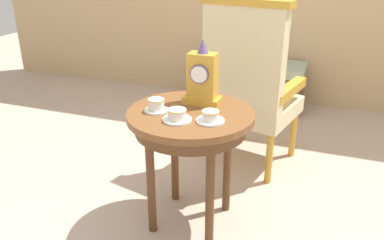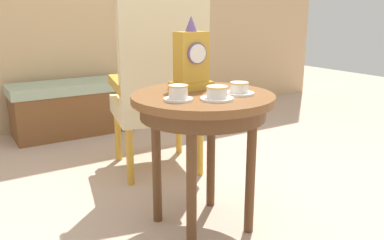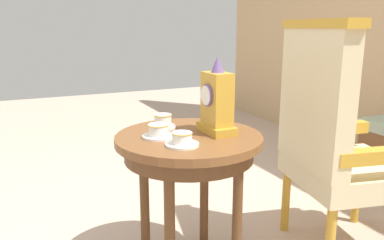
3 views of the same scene
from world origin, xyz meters
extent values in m
plane|color=#BCA38E|center=(0.00, 0.00, 0.00)|extent=(10.00, 10.00, 0.00)
cylinder|color=brown|center=(0.06, 0.09, 0.63)|extent=(0.64, 0.64, 0.03)
cylinder|color=#56351C|center=(0.06, 0.09, 0.58)|extent=(0.56, 0.56, 0.07)
cylinder|color=#56351C|center=(0.21, 0.25, 0.31)|extent=(0.04, 0.04, 0.62)
cylinder|color=#56351C|center=(-0.10, 0.25, 0.31)|extent=(0.04, 0.04, 0.62)
cylinder|color=#56351C|center=(-0.10, -0.07, 0.31)|extent=(0.04, 0.04, 0.62)
cylinder|color=#56351C|center=(0.21, -0.07, 0.31)|extent=(0.04, 0.04, 0.62)
cylinder|color=white|center=(-0.10, 0.03, 0.66)|extent=(0.12, 0.12, 0.01)
cylinder|color=white|center=(-0.10, 0.03, 0.69)|extent=(0.08, 0.08, 0.05)
torus|color=gold|center=(-0.10, 0.03, 0.71)|extent=(0.08, 0.08, 0.00)
cylinder|color=white|center=(0.04, -0.04, 0.66)|extent=(0.14, 0.14, 0.01)
cylinder|color=white|center=(0.04, -0.04, 0.68)|extent=(0.09, 0.09, 0.05)
torus|color=gold|center=(0.04, -0.04, 0.71)|extent=(0.09, 0.09, 0.00)
cylinder|color=white|center=(0.19, 0.00, 0.66)|extent=(0.13, 0.13, 0.01)
cylinder|color=white|center=(0.19, 0.00, 0.68)|extent=(0.08, 0.08, 0.05)
torus|color=gold|center=(0.19, 0.00, 0.70)|extent=(0.08, 0.08, 0.00)
cube|color=gold|center=(0.07, 0.22, 0.67)|extent=(0.19, 0.11, 0.04)
cube|color=gold|center=(0.07, 0.22, 0.80)|extent=(0.14, 0.09, 0.23)
cylinder|color=#664C8C|center=(0.07, 0.17, 0.82)|extent=(0.10, 0.01, 0.10)
cylinder|color=white|center=(0.07, 0.16, 0.82)|extent=(0.08, 0.00, 0.08)
cone|color=#664C8C|center=(0.07, 0.22, 0.95)|extent=(0.06, 0.06, 0.07)
cube|color=beige|center=(0.22, 0.89, 0.41)|extent=(0.62, 0.62, 0.11)
cube|color=beige|center=(0.17, 0.67, 0.78)|extent=(0.53, 0.20, 0.64)
cube|color=gold|center=(0.17, 0.67, 1.12)|extent=(0.57, 0.22, 0.04)
cube|color=gold|center=(0.45, 0.84, 0.57)|extent=(0.17, 0.47, 0.06)
cube|color=gold|center=(0.00, 0.94, 0.57)|extent=(0.17, 0.47, 0.06)
cylinder|color=gold|center=(0.49, 1.05, 0.18)|extent=(0.04, 0.04, 0.35)
cylinder|color=gold|center=(0.06, 1.15, 0.18)|extent=(0.04, 0.04, 0.35)
cylinder|color=gold|center=(0.39, 0.62, 0.18)|extent=(0.04, 0.04, 0.35)
cylinder|color=gold|center=(-0.04, 0.72, 0.18)|extent=(0.04, 0.04, 0.35)
cube|color=#9EB299|center=(-0.02, 1.95, 0.40)|extent=(0.99, 0.40, 0.08)
cube|color=brown|center=(-0.02, 1.95, 0.18)|extent=(0.95, 0.38, 0.36)
camera|label=1|loc=(0.68, -1.60, 1.37)|focal=36.61mm
camera|label=2|loc=(-0.91, -1.37, 1.01)|focal=37.64mm
camera|label=3|loc=(1.53, -0.59, 1.11)|focal=36.53mm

